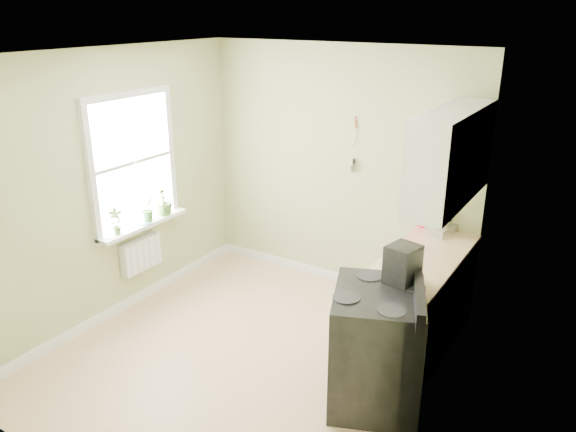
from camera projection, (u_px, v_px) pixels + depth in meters
The scene contains 21 objects.
floor at pixel (245, 354), 5.24m from camera, with size 3.20×3.60×0.02m, color tan.
ceiling at pixel (235, 52), 4.28m from camera, with size 3.20×3.60×0.02m, color white.
wall_back at pixel (338, 169), 6.20m from camera, with size 3.20×0.02×2.70m, color #B6BC80.
wall_left at pixel (110, 188), 5.56m from camera, with size 0.02×3.60×2.70m, color #B6BC80.
wall_right at pixel (424, 261), 3.96m from camera, with size 0.02×3.60×2.70m, color #B6BC80.
base_cabinets at pixel (419, 304), 5.23m from camera, with size 0.60×1.60×0.87m, color white.
countertop at pixel (423, 259), 5.08m from camera, with size 0.64×1.60×0.04m, color beige.
upper_cabinets at pixel (451, 156), 4.75m from camera, with size 0.35×1.40×0.80m, color white.
window at pixel (132, 162), 5.71m from camera, with size 0.06×1.14×1.44m.
window_sill at pixel (143, 225), 5.91m from camera, with size 0.18×1.14×0.04m, color white.
radiator at pixel (141, 254), 6.00m from camera, with size 0.12×0.50×0.35m, color white.
wall_utensils at pixel (354, 153), 6.00m from camera, with size 0.02×0.14×0.58m.
stove at pixel (377, 346), 4.47m from camera, with size 0.97×1.00×1.11m.
stand_mixer at pixel (443, 216), 5.58m from camera, with size 0.26×0.36×0.40m.
kettle at pixel (400, 249), 5.02m from camera, with size 0.18×0.11×0.18m.
coffee_maker at pixel (402, 270), 4.42m from camera, with size 0.27×0.28×0.39m.
red_tray at pixel (425, 210), 5.70m from camera, with size 0.37×0.37×0.02m, color red.
jar at pixel (398, 266), 4.81m from camera, with size 0.08×0.08×0.08m.
plant_a at pixel (116, 221), 5.56m from camera, with size 0.15×0.10×0.28m, color #3D6225.
plant_b at pixel (148, 209), 5.91m from camera, with size 0.15×0.12×0.28m, color #3D6225.
plant_c at pixel (164, 201), 6.10m from camera, with size 0.18×0.18×0.31m, color #3D6225.
Camera 1 is at (2.70, -3.56, 3.04)m, focal length 35.00 mm.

